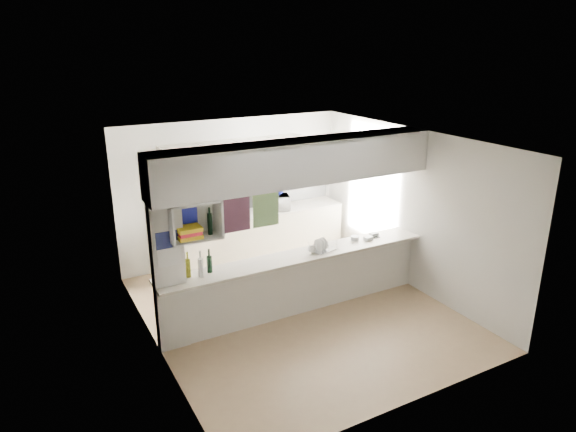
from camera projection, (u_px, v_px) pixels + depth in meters
floor at (298, 311)px, 7.73m from camera, size 4.80×4.80×0.00m
ceiling at (299, 140)px, 6.90m from camera, size 4.80×4.80×0.00m
wall_back at (233, 190)px, 9.31m from camera, size 4.20×0.00×4.20m
wall_left at (151, 259)px, 6.36m from camera, size 0.00×4.80×4.80m
wall_right at (411, 209)px, 8.27m from camera, size 0.00×4.80×4.80m
servery_partition at (287, 209)px, 7.12m from camera, size 4.20×0.50×2.60m
cubby_shelf at (192, 222)px, 6.42m from camera, size 0.65×0.35×0.50m
kitchen_run at (247, 218)px, 9.32m from camera, size 3.60×0.63×2.24m
microwave at (275, 203)px, 9.42m from camera, size 0.57×0.47×0.28m
bowl at (276, 193)px, 9.41m from camera, size 0.22×0.22×0.06m
dish_rack at (322, 245)px, 7.61m from camera, size 0.43×0.36×0.20m
cup at (312, 249)px, 7.49m from camera, size 0.15×0.15×0.09m
wine_bottles at (194, 268)px, 6.72m from camera, size 0.52×0.15×0.36m
plastic_tubs at (364, 237)px, 8.05m from camera, size 0.50×0.21×0.07m
utensil_jar at (217, 214)px, 9.01m from camera, size 0.10×0.10×0.14m
knife_block at (237, 208)px, 9.21m from camera, size 0.13×0.12×0.21m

